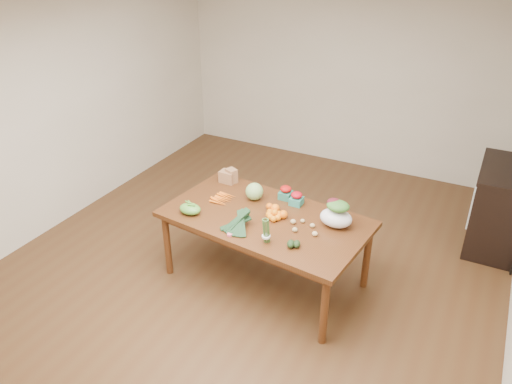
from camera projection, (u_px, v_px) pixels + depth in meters
The scene contains 25 objects.
floor at pixel (252, 266), 5.35m from camera, with size 6.00×6.00×0.00m, color #4F331B.
room_walls at pixel (251, 151), 4.70m from camera, with size 5.02×6.02×2.70m.
dining_table at pixel (265, 249), 4.98m from camera, with size 1.95×1.08×0.75m, color #502512.
cabinet at pixel (498, 207), 5.53m from camera, with size 0.52×1.02×0.94m, color black.
dish_towel at pixel (472, 205), 5.39m from camera, with size 0.02×0.28×0.45m, color white.
paper_bag at pixel (228, 176), 5.41m from camera, with size 0.22×0.19×0.16m, color #A46C49, non-canonical shape.
cabbage at pixel (254, 191), 5.06m from camera, with size 0.18×0.18×0.18m, color #8BB86A.
strawberry_basket_a at pixel (286, 194), 5.09m from camera, with size 0.12×0.12×0.11m, color red, non-canonical shape.
strawberry_basket_b at pixel (296, 200), 4.99m from camera, with size 0.12×0.12×0.11m, color red, non-canonical shape.
orange_a at pixel (269, 206), 4.91m from camera, with size 0.07×0.07×0.07m, color orange.
orange_b at pixel (275, 208), 4.86m from camera, with size 0.09×0.09×0.09m, color orange.
orange_c at pixel (283, 215), 4.76m from camera, with size 0.08×0.08×0.08m, color orange.
mandarin_cluster at pixel (275, 214), 4.76m from camera, with size 0.18×0.18×0.10m, color orange, non-canonical shape.
carrots at pixel (223, 199), 5.09m from camera, with size 0.22×0.24×0.03m, color #E45113, non-canonical shape.
snap_pea_bag at pixel (190, 209), 4.84m from camera, with size 0.22×0.17×0.10m, color #4C9C35.
kale_bunch at pixel (236, 223), 4.55m from camera, with size 0.32×0.40×0.16m, color black, non-canonical shape.
asparagus_bundle at pixel (266, 230), 4.36m from camera, with size 0.08×0.08×0.25m, color #497E3A, non-canonical shape.
potato_a at pixel (293, 222), 4.68m from camera, with size 0.05×0.05×0.05m, color tan.
potato_b at pixel (295, 230), 4.56m from camera, with size 0.05×0.05×0.04m, color tan.
potato_c at pixel (312, 225), 4.63m from camera, with size 0.05×0.04×0.04m, color tan.
potato_d at pixel (303, 221), 4.70m from camera, with size 0.04×0.04×0.04m, color tan.
potato_e at pixel (315, 234), 4.50m from camera, with size 0.05×0.05×0.05m, color #DBAF7E.
avocado_a at pixel (291, 244), 4.34m from camera, with size 0.07×0.10×0.07m, color black.
avocado_b at pixel (297, 244), 4.34m from camera, with size 0.06×0.09×0.06m, color black.
salad_bag at pixel (336, 215), 4.60m from camera, with size 0.31×0.23×0.24m, color white, non-canonical shape.
Camera 1 is at (2.02, -3.82, 3.25)m, focal length 35.00 mm.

